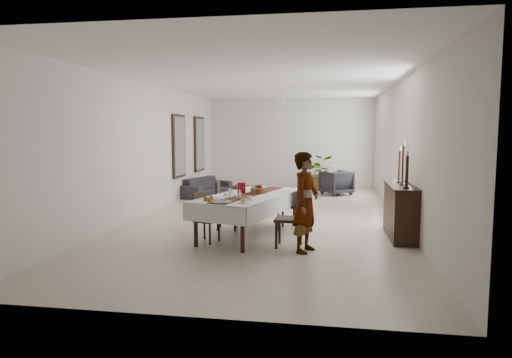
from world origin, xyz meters
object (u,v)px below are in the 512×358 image
object	(u,v)px
woman	(306,202)
sideboard_body	(400,212)
dining_table_top	(250,197)
sofa	(206,187)
red_pitcher	(242,188)

from	to	relation	value
woman	sideboard_body	bearing A→B (deg)	-33.20
dining_table_top	sideboard_body	xyz separation A→B (m)	(2.88, 0.31, -0.27)
sofa	woman	bearing A→B (deg)	-133.41
dining_table_top	sideboard_body	size ratio (longest dim) A/B	1.54
sideboard_body	sofa	xyz separation A→B (m)	(-5.19, 4.86, -0.20)
dining_table_top	red_pitcher	distance (m)	0.34
sideboard_body	dining_table_top	bearing A→B (deg)	-173.84
red_pitcher	sideboard_body	bearing A→B (deg)	1.54
sideboard_body	sofa	bearing A→B (deg)	136.92
red_pitcher	dining_table_top	bearing A→B (deg)	-47.53
red_pitcher	woman	bearing A→B (deg)	-43.59
dining_table_top	sofa	xyz separation A→B (m)	(-2.31, 5.17, -0.48)
sideboard_body	red_pitcher	bearing A→B (deg)	-178.46
red_pitcher	sideboard_body	xyz separation A→B (m)	(3.09, 0.08, -0.42)
red_pitcher	woman	size ratio (longest dim) A/B	0.12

